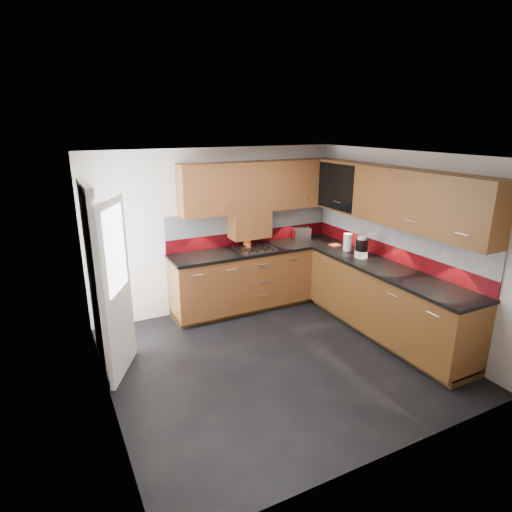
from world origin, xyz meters
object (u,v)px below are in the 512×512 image
toaster (302,234)px  gas_hob (254,248)px  utensil_pot (247,241)px  food_processor (362,248)px

toaster → gas_hob: bearing=-170.5°
utensil_pot → food_processor: (1.19, -1.18, 0.04)m
gas_hob → utensil_pot: size_ratio=1.35×
toaster → food_processor: bearing=-79.9°
utensil_pot → toaster: bearing=0.9°
gas_hob → utensil_pot: utensil_pot is taller
food_processor → toaster: bearing=100.1°
utensil_pot → toaster: utensil_pot is taller
gas_hob → utensil_pot: (-0.05, 0.14, 0.08)m
gas_hob → toaster: (0.92, 0.15, 0.08)m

